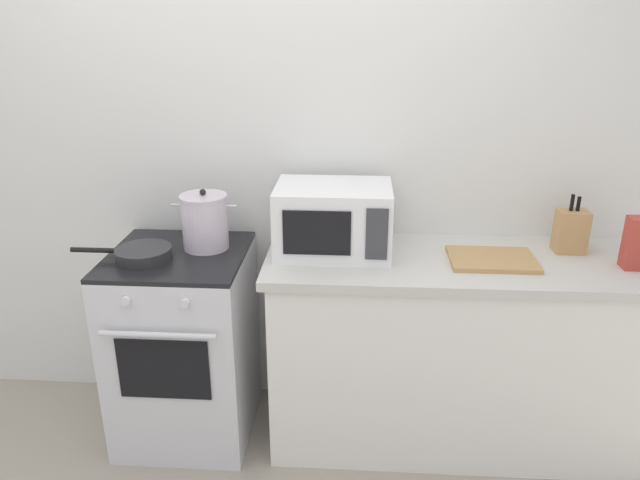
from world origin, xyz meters
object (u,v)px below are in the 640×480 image
Objects in this scene: pasta_box at (635,243)px; knife_block at (571,231)px; frying_pan at (142,253)px; microwave at (333,219)px; stock_pot at (205,222)px; cutting_board at (492,259)px; stove at (185,344)px.

knife_block is at bearing 139.87° from pasta_box.
knife_block is at bearing 6.42° from frying_pan.
microwave reaches higher than frying_pan.
pasta_box is at bearing -40.13° from knife_block.
stock_pot is 0.82× the size of cutting_board.
microwave is 2.27× the size of pasta_box.
cutting_board is at bearing -3.66° from stock_pot.
stove is at bearing -173.44° from microwave.
stock_pot is at bearing -177.88° from knife_block.
knife_block is (1.04, 0.06, -0.05)m from microwave.
microwave is at bearing 6.56° from stove.
frying_pan is at bearing -173.58° from knife_block.
microwave reaches higher than stock_pot.
cutting_board is at bearing 176.95° from pasta_box.
microwave reaches higher than pasta_box.
frying_pan reaches higher than stove.
frying_pan is at bearing -178.90° from pasta_box.
cutting_board is at bearing -6.53° from microwave.
stove is at bearing 28.10° from frying_pan.
stove is 3.14× the size of stock_pot.
cutting_board is (1.25, -0.08, -0.11)m from stock_pot.
stock_pot is 1.82m from pasta_box.
stove is 3.50× the size of knife_block.
microwave reaches higher than cutting_board.
stove is 4.18× the size of pasta_box.
microwave is at bearing 10.23° from frying_pan.
knife_block reaches higher than stove.
frying_pan is (-0.24, -0.15, -0.10)m from stock_pot.
stock_pot reaches higher than pasta_box.
stock_pot is 1.62m from knife_block.
stock_pot is 0.30m from frying_pan.
pasta_box is at bearing -3.47° from stock_pot.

